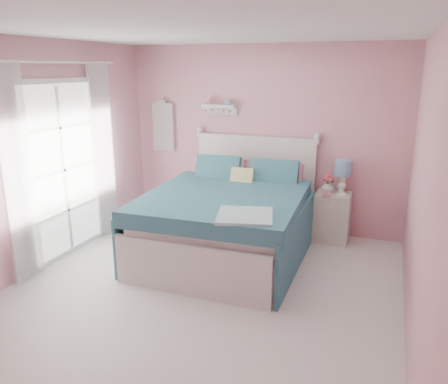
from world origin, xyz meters
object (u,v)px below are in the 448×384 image
Objects in this scene: table_lamp at (343,170)px; vase at (328,187)px; nightstand at (332,217)px; teacup at (327,194)px; bed at (229,221)px.

table_lamp is 0.29m from vase.
table_lamp reaches higher than nightstand.
nightstand is 0.42m from vase.
table_lamp reaches higher than vase.
table_lamp reaches higher than teacup.
vase is (1.07, 0.92, 0.31)m from bed.
teacup is at bearing -111.33° from nightstand.
vase is at bearing -162.11° from table_lamp.
bed is at bearing -141.99° from table_lamp.
nightstand is 1.47× the size of table_lamp.
nightstand is at bearing -2.55° from vase.
vase is at bearing 37.87° from bed.
nightstand is at bearing 35.69° from bed.
bed is 3.56× the size of nightstand.
vase is (-0.17, -0.06, -0.23)m from table_lamp.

